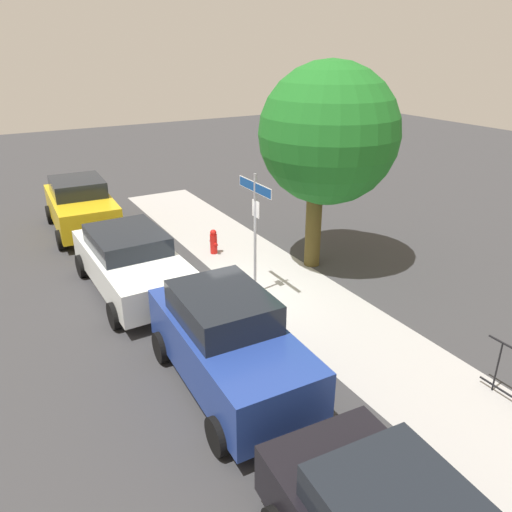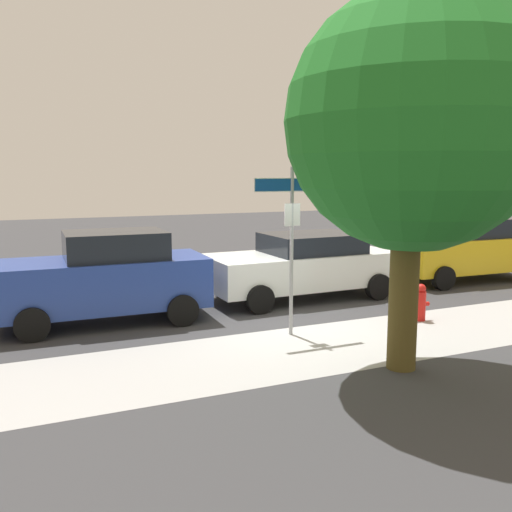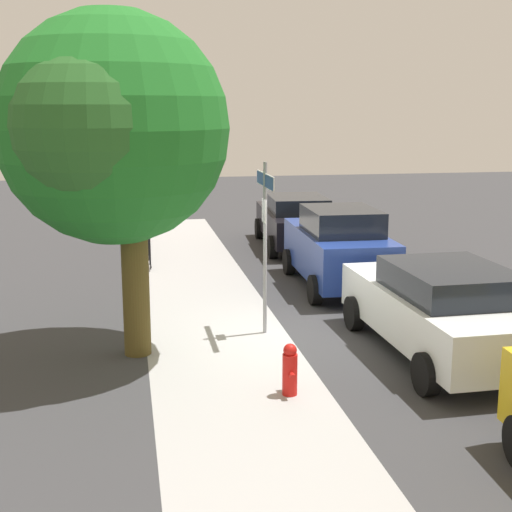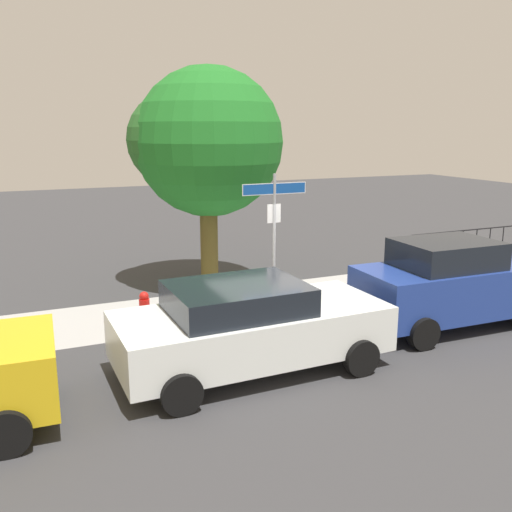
# 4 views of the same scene
# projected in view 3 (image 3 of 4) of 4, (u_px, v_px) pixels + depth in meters

# --- Properties ---
(ground_plane) EXTENTS (60.00, 60.00, 0.00)m
(ground_plane) POSITION_uv_depth(u_px,v_px,m) (288.00, 334.00, 13.23)
(ground_plane) COLOR #38383A
(sidewalk_strip) EXTENTS (24.00, 2.60, 0.00)m
(sidewalk_strip) POSITION_uv_depth(u_px,v_px,m) (206.00, 308.00, 14.93)
(sidewalk_strip) COLOR #A7A5A4
(sidewalk_strip) RESTS_ON ground_plane
(street_sign) EXTENTS (1.53, 0.07, 3.17)m
(street_sign) POSITION_uv_depth(u_px,v_px,m) (265.00, 215.00, 12.87)
(street_sign) COLOR #9EA0A5
(street_sign) RESTS_ON ground_plane
(shade_tree) EXTENTS (3.89, 3.77, 5.68)m
(shade_tree) POSITION_uv_depth(u_px,v_px,m) (108.00, 129.00, 11.29)
(shade_tree) COLOR #50441D
(shade_tree) RESTS_ON ground_plane
(car_white) EXTENTS (4.72, 2.24, 1.58)m
(car_white) POSITION_uv_depth(u_px,v_px,m) (443.00, 308.00, 11.96)
(car_white) COLOR white
(car_white) RESTS_ON ground_plane
(car_blue) EXTENTS (4.18, 2.04, 1.88)m
(car_blue) POSITION_uv_depth(u_px,v_px,m) (338.00, 247.00, 16.48)
(car_blue) COLOR navy
(car_blue) RESTS_ON ground_plane
(car_black) EXTENTS (4.63, 2.24, 1.56)m
(car_black) POSITION_uv_depth(u_px,v_px,m) (296.00, 220.00, 21.21)
(car_black) COLOR black
(car_black) RESTS_ON ground_plane
(iron_fence) EXTENTS (4.50, 0.04, 1.07)m
(iron_fence) POSITION_uv_depth(u_px,v_px,m) (148.00, 235.00, 20.24)
(iron_fence) COLOR black
(iron_fence) RESTS_ON ground_plane
(fire_hydrant) EXTENTS (0.42, 0.22, 0.78)m
(fire_hydrant) POSITION_uv_depth(u_px,v_px,m) (290.00, 370.00, 10.39)
(fire_hydrant) COLOR red
(fire_hydrant) RESTS_ON ground_plane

